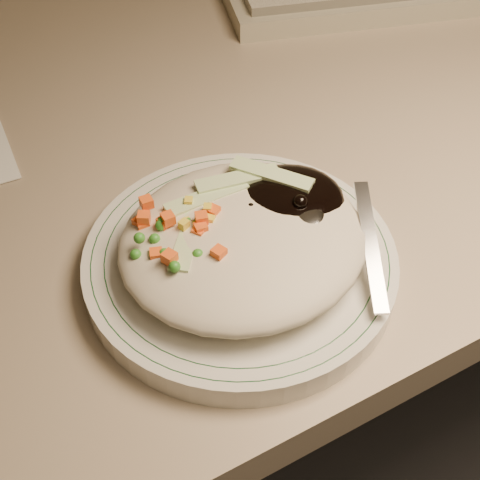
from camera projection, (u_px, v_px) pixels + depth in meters
desk at (241, 233)px, 0.85m from camera, size 1.40×0.70×0.74m
plate at (240, 263)px, 0.53m from camera, size 0.25×0.25×0.02m
plate_rim at (240, 254)px, 0.52m from camera, size 0.23×0.23×0.00m
meal at (245, 234)px, 0.51m from camera, size 0.21×0.19×0.05m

